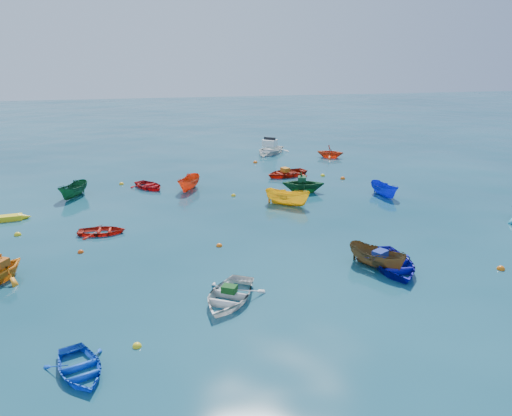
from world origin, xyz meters
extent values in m
plane|color=#093343|center=(0.00, 0.00, 0.00)|extent=(160.00, 160.00, 0.00)
imported|color=blue|center=(-8.52, -8.88, 0.00)|extent=(2.67, 3.11, 0.54)
imported|color=silver|center=(-3.31, -5.31, 0.00)|extent=(3.76, 4.11, 0.70)
imported|color=brown|center=(3.77, -3.60, 0.00)|extent=(2.47, 3.07, 1.13)
imported|color=#0D0DA5|center=(4.40, -3.93, 0.00)|extent=(3.04, 3.96, 0.77)
imported|color=orange|center=(-12.61, -1.46, 0.00)|extent=(3.07, 3.20, 1.30)
imported|color=yellow|center=(2.32, 6.39, 0.00)|extent=(3.08, 2.72, 1.16)
imported|color=red|center=(-8.81, 3.53, 0.00)|extent=(2.62, 1.97, 0.52)
imported|color=#E84515|center=(-3.46, 11.30, 0.00)|extent=(2.24, 3.06, 1.11)
imported|color=#125124|center=(4.21, 9.07, 0.00)|extent=(3.43, 3.15, 1.51)
imported|color=#AC200E|center=(4.27, 13.70, 0.00)|extent=(3.99, 3.39, 0.70)
imported|color=#1024CF|center=(9.28, 7.01, 0.00)|extent=(1.42, 2.80, 1.03)
imported|color=#B40F12|center=(-6.24, 12.35, 0.00)|extent=(3.17, 3.41, 0.58)
imported|color=#E04315|center=(9.99, 19.46, 0.00)|extent=(3.10, 2.99, 1.25)
imported|color=#114A27|center=(-11.17, 11.10, 0.00)|extent=(2.20, 3.05, 1.11)
imported|color=white|center=(5.07, 22.48, 0.00)|extent=(4.78, 5.00, 1.44)
cube|color=#124916|center=(-3.26, -5.22, 0.49)|extent=(0.71, 0.66, 0.28)
cube|color=navy|center=(3.85, -3.72, 0.72)|extent=(0.81, 0.76, 0.31)
cube|color=#104123|center=(4.12, 9.10, 0.92)|extent=(0.70, 0.82, 0.34)
cube|color=#C96E14|center=(4.18, 13.67, 0.51)|extent=(0.69, 0.79, 0.32)
sphere|color=#D6460B|center=(-9.63, 1.05, 0.00)|extent=(0.30, 0.30, 0.30)
sphere|color=yellow|center=(-6.82, -7.79, 0.00)|extent=(0.31, 0.31, 0.31)
sphere|color=orange|center=(9.20, -4.97, 0.00)|extent=(0.36, 0.36, 0.36)
sphere|color=yellow|center=(-13.20, 4.22, 0.00)|extent=(0.37, 0.37, 0.37)
sphere|color=orange|center=(-2.88, 0.45, 0.00)|extent=(0.31, 0.31, 0.31)
sphere|color=yellow|center=(-0.68, 9.11, 0.00)|extent=(0.32, 0.32, 0.32)
sphere|color=#DC560B|center=(8.25, 11.89, 0.00)|extent=(0.38, 0.38, 0.38)
sphere|color=yellow|center=(-8.21, 13.80, 0.00)|extent=(0.34, 0.34, 0.34)
sphere|color=#F65B0D|center=(2.88, 18.75, 0.00)|extent=(0.39, 0.39, 0.39)
sphere|color=yellow|center=(7.06, 13.08, 0.00)|extent=(0.36, 0.36, 0.36)
camera|label=1|loc=(-5.95, -22.79, 9.57)|focal=35.00mm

